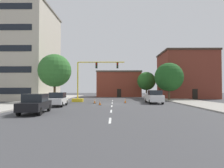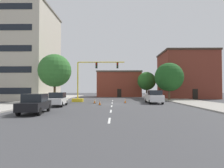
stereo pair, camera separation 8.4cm
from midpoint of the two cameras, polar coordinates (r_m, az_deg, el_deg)
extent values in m
plane|color=#424244|center=(27.21, -0.07, -6.09)|extent=(160.00, 160.00, 0.00)
cube|color=#B2ADA3|center=(37.56, -19.99, -4.63)|extent=(6.00, 56.00, 0.14)
cube|color=#9E998E|center=(37.35, 20.25, -4.65)|extent=(6.00, 56.00, 0.14)
cube|color=silver|center=(13.31, -0.77, -10.87)|extent=(0.16, 2.40, 0.01)
cube|color=silver|center=(18.75, -0.37, -8.14)|extent=(0.16, 2.40, 0.01)
cube|color=silver|center=(24.22, -0.15, -6.65)|extent=(0.16, 2.40, 0.01)
cube|color=silver|center=(29.71, -0.02, -5.70)|extent=(0.16, 2.40, 0.01)
cube|color=silver|center=(35.19, 0.07, -5.05)|extent=(0.16, 2.40, 0.01)
cube|color=beige|center=(44.61, -26.33, 7.77)|extent=(13.90, 13.41, 18.51)
cube|color=slate|center=(47.03, -26.19, 19.16)|extent=(14.30, 13.81, 0.30)
cube|color=black|center=(40.82, -30.74, 19.48)|extent=(11.39, 0.06, 1.10)
cube|color=brown|center=(54.33, 1.98, -0.25)|extent=(12.10, 7.43, 6.76)
cube|color=#4C4238|center=(54.53, 1.98, 3.52)|extent=(12.40, 7.73, 0.40)
cube|color=black|center=(50.58, 2.09, -2.74)|extent=(1.10, 0.06, 2.20)
cube|color=brown|center=(48.28, 21.24, 2.24)|extent=(11.37, 10.00, 10.50)
cube|color=#3D2D23|center=(48.93, 21.18, 8.62)|extent=(11.67, 10.30, 0.40)
cube|color=black|center=(43.52, 23.64, -2.80)|extent=(1.10, 0.06, 2.20)
cube|color=yellow|center=(32.79, -10.34, -4.81)|extent=(1.80, 1.20, 0.55)
cylinder|color=yellow|center=(32.77, -10.31, 1.09)|extent=(0.20, 0.20, 6.20)
cylinder|color=yellow|center=(32.55, -3.36, 6.57)|extent=(7.95, 0.16, 0.16)
cube|color=black|center=(32.54, -4.76, 5.56)|extent=(0.32, 0.36, 0.95)
sphere|color=red|center=(32.38, -4.79, 6.08)|extent=(0.20, 0.20, 0.20)
sphere|color=#38280A|center=(32.35, -4.79, 5.59)|extent=(0.20, 0.20, 0.20)
sphere|color=black|center=(32.32, -4.79, 5.10)|extent=(0.20, 0.20, 0.20)
cube|color=black|center=(32.40, 1.58, 5.58)|extent=(0.32, 0.36, 0.95)
sphere|color=red|center=(32.25, 1.58, 6.11)|extent=(0.20, 0.20, 0.20)
sphere|color=#38280A|center=(32.21, 1.58, 5.61)|extent=(0.20, 0.20, 0.20)
sphere|color=black|center=(32.18, 1.58, 5.12)|extent=(0.20, 0.20, 0.20)
cylinder|color=#4C3823|center=(48.27, 10.26, -2.61)|extent=(0.36, 0.36, 2.47)
sphere|color=#286023|center=(48.30, 10.25, 0.89)|extent=(4.57, 4.57, 4.57)
cylinder|color=#4C3823|center=(32.34, -16.94, -2.47)|extent=(0.36, 0.36, 3.19)
sphere|color=#33702D|center=(32.47, -16.89, 3.90)|extent=(5.35, 5.35, 5.35)
cylinder|color=brown|center=(37.85, 16.71, -2.91)|extent=(0.36, 0.36, 2.42)
sphere|color=#1E511E|center=(37.91, 16.67, 2.02)|extent=(5.46, 5.46, 5.46)
cube|color=white|center=(29.62, 12.34, -4.11)|extent=(2.06, 5.42, 0.95)
cube|color=#1E2328|center=(28.72, 12.68, -2.54)|extent=(1.86, 1.82, 0.70)
cube|color=white|center=(30.77, 11.91, -2.98)|extent=(2.03, 2.83, 0.16)
cylinder|color=black|center=(28.05, 14.88, -5.21)|extent=(0.23, 0.68, 0.68)
cylinder|color=black|center=(27.68, 11.25, -5.28)|extent=(0.23, 0.68, 0.68)
cylinder|color=black|center=(31.63, 13.31, -4.80)|extent=(0.23, 0.68, 0.68)
cylinder|color=black|center=(31.30, 10.07, -4.85)|extent=(0.23, 0.68, 0.68)
cube|color=white|center=(25.04, -16.11, -4.85)|extent=(2.17, 4.62, 0.70)
cube|color=#1E2328|center=(25.10, -16.05, -3.24)|extent=(1.86, 2.42, 0.70)
cylinder|color=black|center=(26.73, -17.13, -5.37)|extent=(0.27, 0.69, 0.68)
cylinder|color=black|center=(26.39, -13.63, -5.45)|extent=(0.27, 0.69, 0.68)
cylinder|color=black|center=(23.78, -18.88, -5.85)|extent=(0.27, 0.69, 0.68)
cylinder|color=black|center=(23.39, -14.96, -5.95)|extent=(0.27, 0.69, 0.68)
cube|color=black|center=(18.31, -22.20, -6.03)|extent=(2.28, 4.66, 0.70)
cube|color=#1E2328|center=(18.36, -22.09, -3.83)|extent=(1.92, 2.46, 0.70)
cylinder|color=black|center=(20.04, -23.18, -6.63)|extent=(0.29, 0.70, 0.68)
cylinder|color=black|center=(19.59, -18.56, -6.79)|extent=(0.29, 0.70, 0.68)
cylinder|color=black|center=(17.17, -26.38, -7.47)|extent=(0.29, 0.70, 0.68)
cylinder|color=black|center=(16.65, -21.04, -7.72)|extent=(0.29, 0.70, 0.68)
cube|color=black|center=(29.44, 3.92, -5.70)|extent=(0.36, 0.36, 0.04)
cone|color=orange|center=(29.41, 3.92, -5.01)|extent=(0.28, 0.28, 0.67)
cylinder|color=white|center=(29.41, 3.92, -4.85)|extent=(0.19, 0.19, 0.08)
cube|color=black|center=(25.65, -3.76, -6.32)|extent=(0.36, 0.36, 0.04)
cone|color=orange|center=(25.62, -3.76, -5.60)|extent=(0.28, 0.28, 0.61)
cylinder|color=white|center=(25.62, -3.76, -5.43)|extent=(0.19, 0.19, 0.08)
cube|color=black|center=(28.83, -5.30, -5.79)|extent=(0.36, 0.36, 0.04)
cone|color=orange|center=(28.81, -5.30, -5.15)|extent=(0.28, 0.28, 0.60)
cylinder|color=white|center=(28.80, -5.30, -5.01)|extent=(0.19, 0.19, 0.08)
camera|label=1|loc=(0.04, -90.08, 0.00)|focal=30.43mm
camera|label=2|loc=(0.04, 89.92, 0.00)|focal=30.43mm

